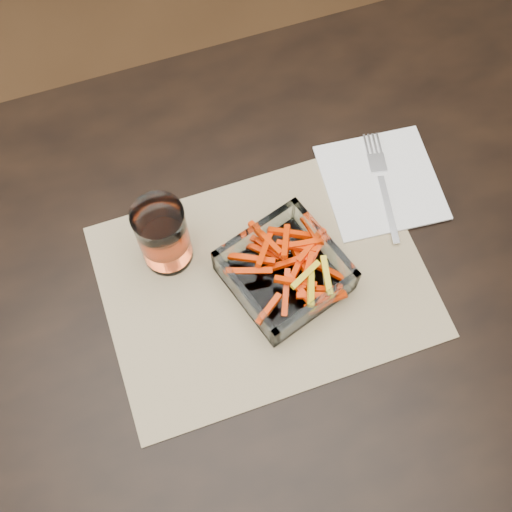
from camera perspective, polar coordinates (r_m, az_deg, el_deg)
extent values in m
plane|color=#331E0F|center=(1.63, -1.42, -13.10)|extent=(4.50, 4.50, 0.00)
cube|color=black|center=(0.91, -2.48, -4.88)|extent=(1.60, 0.90, 0.03)
cylinder|color=black|center=(1.60, 19.36, 11.11)|extent=(0.06, 0.06, 0.72)
cube|color=tan|center=(0.91, 0.77, -2.23)|extent=(0.45, 0.33, 0.00)
cube|color=white|center=(0.91, 2.51, -1.92)|extent=(0.18, 0.18, 0.01)
cube|color=white|center=(0.91, -0.02, 1.85)|extent=(0.14, 0.05, 0.06)
cube|color=white|center=(0.87, 5.29, -4.70)|extent=(0.14, 0.05, 0.06)
cube|color=white|center=(0.87, -0.99, -3.81)|extent=(0.05, 0.14, 0.06)
cube|color=white|center=(0.90, 5.99, 1.00)|extent=(0.05, 0.14, 0.06)
cylinder|color=white|center=(0.88, -8.26, 1.82)|extent=(0.07, 0.07, 0.12)
cylinder|color=#B93F1A|center=(0.89, -8.15, 1.44)|extent=(0.06, 0.06, 0.08)
cube|color=white|center=(0.99, 11.05, 6.45)|extent=(0.18, 0.18, 0.00)
cube|color=silver|center=(0.97, 11.68, 4.09)|extent=(0.03, 0.11, 0.00)
cube|color=silver|center=(1.01, 10.71, 8.14)|extent=(0.03, 0.04, 0.00)
cube|color=silver|center=(1.02, 9.75, 9.73)|extent=(0.01, 0.04, 0.00)
cube|color=silver|center=(1.02, 10.12, 9.77)|extent=(0.01, 0.04, 0.00)
cube|color=silver|center=(1.02, 10.50, 9.80)|extent=(0.01, 0.04, 0.00)
cube|color=silver|center=(1.03, 10.87, 9.83)|extent=(0.01, 0.04, 0.00)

